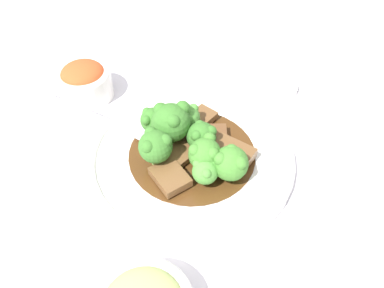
{
  "coord_description": "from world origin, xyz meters",
  "views": [
    {
      "loc": [
        0.29,
        0.2,
        0.42
      ],
      "look_at": [
        0.0,
        0.0,
        0.03
      ],
      "focal_mm": 35.0,
      "sensor_mm": 36.0,
      "label": 1
    }
  ],
  "objects_px": {
    "broccoli_floret_3": "(155,146)",
    "beef_strip_1": "(170,177)",
    "broccoli_floret_2": "(231,163)",
    "broccoli_floret_1": "(205,171)",
    "broccoli_floret_5": "(205,154)",
    "sauce_dish": "(278,86)",
    "beef_strip_3": "(201,118)",
    "beef_strip_2": "(211,136)",
    "beef_strip_0": "(184,151)",
    "main_plate": "(192,155)",
    "beef_strip_4": "(232,153)",
    "broccoli_floret_7": "(173,120)",
    "serving_spoon": "(138,126)",
    "side_bowl_kimchi": "(84,81)",
    "broccoli_floret_4": "(186,117)",
    "broccoli_floret_6": "(152,121)",
    "broccoli_floret_0": "(201,136)"
  },
  "relations": [
    {
      "from": "beef_strip_4",
      "to": "broccoli_floret_1",
      "type": "distance_m",
      "value": 0.06
    },
    {
      "from": "beef_strip_3",
      "to": "broccoli_floret_5",
      "type": "xyz_separation_m",
      "value": [
        0.08,
        0.06,
        0.03
      ]
    },
    {
      "from": "beef_strip_2",
      "to": "serving_spoon",
      "type": "height_order",
      "value": "serving_spoon"
    },
    {
      "from": "broccoli_floret_3",
      "to": "side_bowl_kimchi",
      "type": "distance_m",
      "value": 0.22
    },
    {
      "from": "broccoli_floret_5",
      "to": "sauce_dish",
      "type": "distance_m",
      "value": 0.24
    },
    {
      "from": "beef_strip_0",
      "to": "broccoli_floret_2",
      "type": "height_order",
      "value": "broccoli_floret_2"
    },
    {
      "from": "broccoli_floret_4",
      "to": "beef_strip_3",
      "type": "bearing_deg",
      "value": 165.58
    },
    {
      "from": "broccoli_floret_2",
      "to": "beef_strip_2",
      "type": "bearing_deg",
      "value": -128.05
    },
    {
      "from": "broccoli_floret_7",
      "to": "serving_spoon",
      "type": "bearing_deg",
      "value": -76.62
    },
    {
      "from": "broccoli_floret_5",
      "to": "broccoli_floret_7",
      "type": "height_order",
      "value": "broccoli_floret_7"
    },
    {
      "from": "broccoli_floret_6",
      "to": "beef_strip_1",
      "type": "bearing_deg",
      "value": 53.19
    },
    {
      "from": "broccoli_floret_5",
      "to": "broccoli_floret_7",
      "type": "relative_size",
      "value": 0.81
    },
    {
      "from": "beef_strip_4",
      "to": "serving_spoon",
      "type": "distance_m",
      "value": 0.15
    },
    {
      "from": "broccoli_floret_4",
      "to": "sauce_dish",
      "type": "bearing_deg",
      "value": 162.15
    },
    {
      "from": "beef_strip_0",
      "to": "beef_strip_3",
      "type": "relative_size",
      "value": 1.12
    },
    {
      "from": "beef_strip_1",
      "to": "sauce_dish",
      "type": "distance_m",
      "value": 0.28
    },
    {
      "from": "broccoli_floret_0",
      "to": "broccoli_floret_7",
      "type": "distance_m",
      "value": 0.05
    },
    {
      "from": "beef_strip_4",
      "to": "broccoli_floret_4",
      "type": "relative_size",
      "value": 1.34
    },
    {
      "from": "broccoli_floret_4",
      "to": "side_bowl_kimchi",
      "type": "distance_m",
      "value": 0.2
    },
    {
      "from": "beef_strip_0",
      "to": "beef_strip_4",
      "type": "xyz_separation_m",
      "value": [
        -0.03,
        0.06,
        0.0
      ]
    },
    {
      "from": "broccoli_floret_3",
      "to": "beef_strip_1",
      "type": "bearing_deg",
      "value": 67.78
    },
    {
      "from": "broccoli_floret_6",
      "to": "broccoli_floret_7",
      "type": "xyz_separation_m",
      "value": [
        -0.01,
        0.03,
        0.01
      ]
    },
    {
      "from": "main_plate",
      "to": "broccoli_floret_3",
      "type": "xyz_separation_m",
      "value": [
        0.05,
        -0.03,
        0.04
      ]
    },
    {
      "from": "beef_strip_2",
      "to": "beef_strip_4",
      "type": "height_order",
      "value": "beef_strip_4"
    },
    {
      "from": "broccoli_floret_3",
      "to": "broccoli_floret_5",
      "type": "xyz_separation_m",
      "value": [
        -0.03,
        0.06,
        -0.0
      ]
    },
    {
      "from": "beef_strip_0",
      "to": "broccoli_floret_3",
      "type": "distance_m",
      "value": 0.05
    },
    {
      "from": "beef_strip_3",
      "to": "side_bowl_kimchi",
      "type": "distance_m",
      "value": 0.21
    },
    {
      "from": "broccoli_floret_2",
      "to": "side_bowl_kimchi",
      "type": "xyz_separation_m",
      "value": [
        -0.03,
        -0.3,
        -0.02
      ]
    },
    {
      "from": "beef_strip_0",
      "to": "main_plate",
      "type": "bearing_deg",
      "value": 139.44
    },
    {
      "from": "broccoli_floret_6",
      "to": "broccoli_floret_7",
      "type": "relative_size",
      "value": 0.66
    },
    {
      "from": "broccoli_floret_1",
      "to": "sauce_dish",
      "type": "distance_m",
      "value": 0.26
    },
    {
      "from": "sauce_dish",
      "to": "broccoli_floret_3",
      "type": "bearing_deg",
      "value": -12.03
    },
    {
      "from": "beef_strip_2",
      "to": "broccoli_floret_0",
      "type": "relative_size",
      "value": 1.29
    },
    {
      "from": "broccoli_floret_4",
      "to": "serving_spoon",
      "type": "distance_m",
      "value": 0.08
    },
    {
      "from": "side_bowl_kimchi",
      "to": "sauce_dish",
      "type": "height_order",
      "value": "side_bowl_kimchi"
    },
    {
      "from": "beef_strip_4",
      "to": "broccoli_floret_2",
      "type": "distance_m",
      "value": 0.04
    },
    {
      "from": "beef_strip_4",
      "to": "side_bowl_kimchi",
      "type": "xyz_separation_m",
      "value": [
        0.01,
        -0.28,
        0.0
      ]
    },
    {
      "from": "broccoli_floret_2",
      "to": "broccoli_floret_1",
      "type": "bearing_deg",
      "value": -39.64
    },
    {
      "from": "beef_strip_0",
      "to": "beef_strip_4",
      "type": "bearing_deg",
      "value": 118.93
    },
    {
      "from": "beef_strip_2",
      "to": "broccoli_floret_5",
      "type": "xyz_separation_m",
      "value": [
        0.05,
        0.02,
        0.02
      ]
    },
    {
      "from": "broccoli_floret_4",
      "to": "broccoli_floret_5",
      "type": "relative_size",
      "value": 0.84
    },
    {
      "from": "beef_strip_3",
      "to": "beef_strip_2",
      "type": "bearing_deg",
      "value": 56.33
    },
    {
      "from": "beef_strip_4",
      "to": "side_bowl_kimchi",
      "type": "height_order",
      "value": "side_bowl_kimchi"
    },
    {
      "from": "broccoli_floret_1",
      "to": "broccoli_floret_3",
      "type": "bearing_deg",
      "value": -82.14
    },
    {
      "from": "main_plate",
      "to": "sauce_dish",
      "type": "xyz_separation_m",
      "value": [
        -0.22,
        0.03,
        -0.0
      ]
    },
    {
      "from": "beef_strip_0",
      "to": "side_bowl_kimchi",
      "type": "xyz_separation_m",
      "value": [
        -0.03,
        -0.23,
        0.01
      ]
    },
    {
      "from": "broccoli_floret_7",
      "to": "sauce_dish",
      "type": "relative_size",
      "value": 0.94
    },
    {
      "from": "serving_spoon",
      "to": "beef_strip_0",
      "type": "bearing_deg",
      "value": 90.23
    },
    {
      "from": "broccoli_floret_6",
      "to": "side_bowl_kimchi",
      "type": "height_order",
      "value": "same"
    },
    {
      "from": "beef_strip_1",
      "to": "broccoli_floret_3",
      "type": "distance_m",
      "value": 0.05
    }
  ]
}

